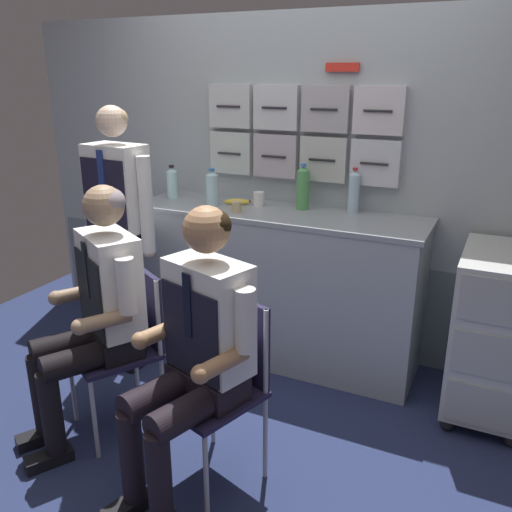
{
  "coord_description": "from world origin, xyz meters",
  "views": [
    {
      "loc": [
        1.22,
        -1.9,
        1.8
      ],
      "look_at": [
        0.1,
        0.44,
        0.91
      ],
      "focal_mm": 37.93,
      "sensor_mm": 36.0,
      "label": 1
    }
  ],
  "objects": [
    {
      "name": "ground",
      "position": [
        0.0,
        0.0,
        -0.02
      ],
      "size": [
        4.8,
        4.8,
        0.04
      ],
      "primitive_type": "cube",
      "color": "navy"
    },
    {
      "name": "galley_bulkhead",
      "position": [
        -0.0,
        1.37,
        1.06
      ],
      "size": [
        4.2,
        0.14,
        2.15
      ],
      "color": "#A4AFB4",
      "rests_on": "ground"
    },
    {
      "name": "galley_counter",
      "position": [
        -0.07,
        1.09,
        0.49
      ],
      "size": [
        1.86,
        0.53,
        0.98
      ],
      "color": "#A1A9B0",
      "rests_on": "ground"
    },
    {
      "name": "service_trolley",
      "position": [
        1.25,
        0.99,
        0.5
      ],
      "size": [
        0.4,
        0.65,
        0.93
      ],
      "color": "black",
      "rests_on": "ground"
    },
    {
      "name": "folding_chair_left",
      "position": [
        -0.44,
        0.08,
        0.53
      ],
      "size": [
        0.55,
        0.55,
        0.85
      ],
      "color": "#A8AAAF",
      "rests_on": "ground"
    },
    {
      "name": "crew_member_left",
      "position": [
        -0.52,
        -0.06,
        0.73
      ],
      "size": [
        0.61,
        0.7,
        1.3
      ],
      "color": "black",
      "rests_on": "ground"
    },
    {
      "name": "folding_chair_right",
      "position": [
        0.17,
        -0.04,
        0.53
      ],
      "size": [
        0.5,
        0.5,
        0.85
      ],
      "color": "#A8AAAF",
      "rests_on": "ground"
    },
    {
      "name": "crew_member_right",
      "position": [
        0.12,
        -0.19,
        0.72
      ],
      "size": [
        0.54,
        0.69,
        1.3
      ],
      "color": "black",
      "rests_on": "ground"
    },
    {
      "name": "crew_member_standing",
      "position": [
        -0.89,
        0.6,
        0.95
      ],
      "size": [
        0.52,
        0.28,
        1.62
      ],
      "color": "black",
      "rests_on": "ground"
    },
    {
      "name": "water_bottle_short",
      "position": [
        -0.85,
        1.12,
        1.09
      ],
      "size": [
        0.08,
        0.08,
        0.22
      ],
      "color": "#ACDADD",
      "rests_on": "galley_counter"
    },
    {
      "name": "water_bottle_tall",
      "position": [
        0.06,
        1.21,
        1.12
      ],
      "size": [
        0.08,
        0.08,
        0.28
      ],
      "color": "#52A156",
      "rests_on": "galley_counter"
    },
    {
      "name": "sparkling_bottle_green",
      "position": [
        -0.5,
        1.06,
        1.09
      ],
      "size": [
        0.08,
        0.08,
        0.24
      ],
      "color": "#ACD4DC",
      "rests_on": "galley_counter"
    },
    {
      "name": "water_bottle_blue_cap",
      "position": [
        0.37,
        1.26,
        1.11
      ],
      "size": [
        0.07,
        0.07,
        0.28
      ],
      "color": "#AFD1E6",
      "rests_on": "galley_counter"
    },
    {
      "name": "coffee_cup_spare",
      "position": [
        -0.28,
        0.96,
        1.02
      ],
      "size": [
        0.06,
        0.06,
        0.07
      ],
      "color": "tan",
      "rests_on": "galley_counter"
    },
    {
      "name": "coffee_cup_white",
      "position": [
        -0.23,
        1.17,
        1.03
      ],
      "size": [
        0.07,
        0.07,
        0.09
      ],
      "color": "white",
      "rests_on": "galley_counter"
    },
    {
      "name": "snack_banana",
      "position": [
        -0.36,
        1.13,
        1.0
      ],
      "size": [
        0.17,
        0.1,
        0.04
      ],
      "color": "yellow",
      "rests_on": "galley_counter"
    }
  ]
}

